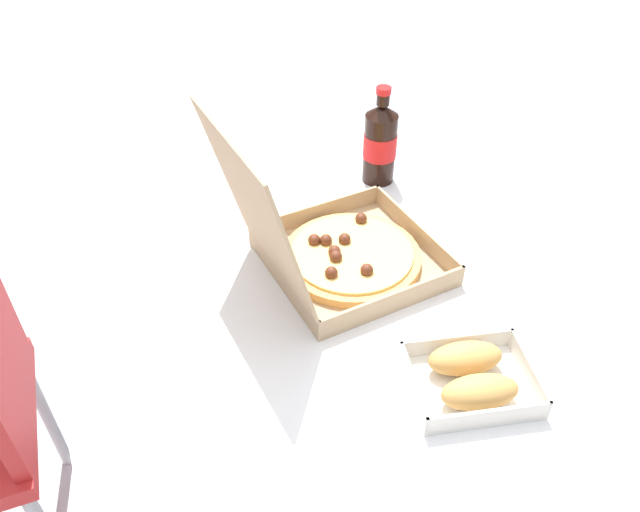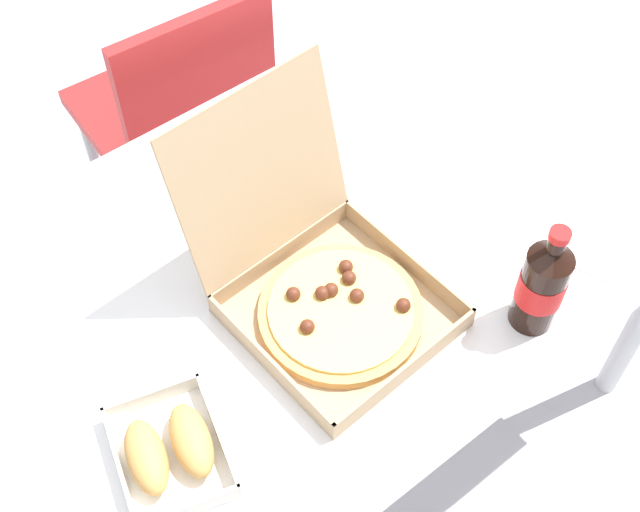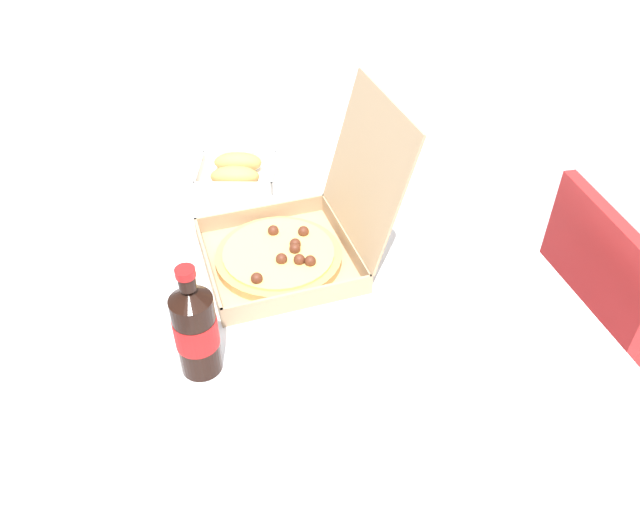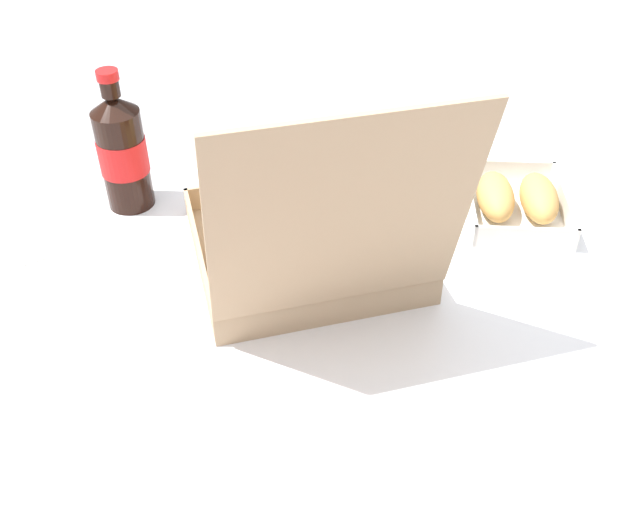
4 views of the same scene
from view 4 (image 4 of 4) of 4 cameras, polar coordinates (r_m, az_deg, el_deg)
dining_table at (r=0.97m, az=-4.02°, el=-8.89°), size 1.38×0.82×0.72m
pizza_box_open at (r=0.97m, az=-0.93°, el=1.05°), size 0.32×0.40×0.34m
bread_side_box at (r=1.14m, az=15.46°, el=4.35°), size 0.20×0.22×0.06m
cola_bottle at (r=1.13m, az=-15.55°, el=8.09°), size 0.07×0.07×0.22m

